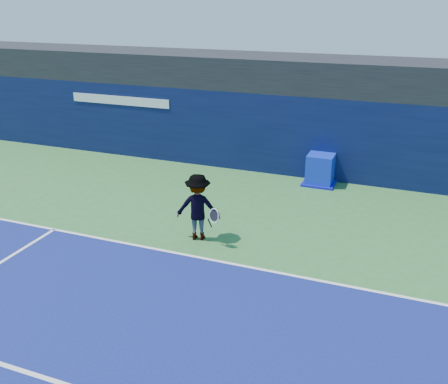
% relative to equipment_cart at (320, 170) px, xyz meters
% --- Properties ---
extents(ground, '(80.00, 80.00, 0.00)m').
position_rel_equipment_cart_xyz_m(ground, '(-1.42, -9.61, -0.50)').
color(ground, '#316E33').
rests_on(ground, ground).
extents(baseline, '(24.00, 0.10, 0.01)m').
position_rel_equipment_cart_xyz_m(baseline, '(-1.42, -6.61, -0.49)').
color(baseline, white).
rests_on(baseline, ground).
extents(stadium_band, '(36.00, 3.00, 1.20)m').
position_rel_equipment_cart_xyz_m(stadium_band, '(-1.42, 1.89, 3.10)').
color(stadium_band, black).
rests_on(stadium_band, back_wall_assembly).
extents(back_wall_assembly, '(36.00, 1.03, 3.00)m').
position_rel_equipment_cart_xyz_m(back_wall_assembly, '(-1.42, 0.89, 1.00)').
color(back_wall_assembly, '#0A1239').
rests_on(back_wall_assembly, ground).
extents(equipment_cart, '(1.14, 1.14, 1.09)m').
position_rel_equipment_cart_xyz_m(equipment_cart, '(0.00, 0.00, 0.00)').
color(equipment_cart, '#0D23BE').
rests_on(equipment_cart, ground).
extents(tennis_player, '(1.44, 1.00, 1.88)m').
position_rel_equipment_cart_xyz_m(tennis_player, '(-2.29, -5.58, 0.44)').
color(tennis_player, white).
rests_on(tennis_player, ground).
extents(tennis_ball, '(0.06, 0.06, 0.06)m').
position_rel_equipment_cart_xyz_m(tennis_ball, '(-1.86, -5.22, 0.31)').
color(tennis_ball, yellow).
rests_on(tennis_ball, ground).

